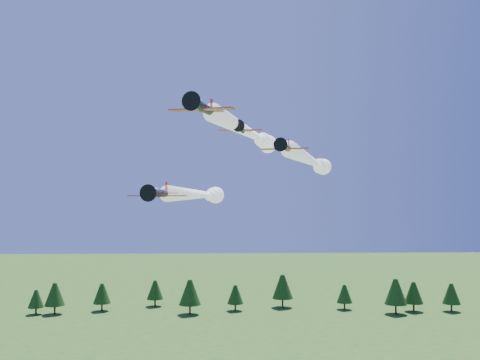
{
  "coord_description": "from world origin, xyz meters",
  "views": [
    {
      "loc": [
        -0.75,
        -75.25,
        38.71
      ],
      "look_at": [
        2.15,
        0.0,
        41.25
      ],
      "focal_mm": 40.0,
      "sensor_mm": 36.0,
      "label": 1
    }
  ],
  "objects_px": {
    "plane_lead": "(251,134)",
    "plane_left": "(201,194)",
    "plane_slot": "(241,129)",
    "plane_right": "(312,162)"
  },
  "relations": [
    {
      "from": "plane_lead",
      "to": "plane_left",
      "type": "height_order",
      "value": "plane_lead"
    },
    {
      "from": "plane_left",
      "to": "plane_slot",
      "type": "bearing_deg",
      "value": -60.67
    },
    {
      "from": "plane_lead",
      "to": "plane_right",
      "type": "distance_m",
      "value": 17.78
    },
    {
      "from": "plane_lead",
      "to": "plane_left",
      "type": "bearing_deg",
      "value": 145.43
    },
    {
      "from": "plane_lead",
      "to": "plane_slot",
      "type": "relative_size",
      "value": 6.73
    },
    {
      "from": "plane_lead",
      "to": "plane_right",
      "type": "height_order",
      "value": "plane_lead"
    },
    {
      "from": "plane_left",
      "to": "plane_slot",
      "type": "height_order",
      "value": "plane_slot"
    },
    {
      "from": "plane_lead",
      "to": "plane_right",
      "type": "bearing_deg",
      "value": 58.19
    },
    {
      "from": "plane_lead",
      "to": "plane_slot",
      "type": "height_order",
      "value": "plane_lead"
    },
    {
      "from": "plane_left",
      "to": "plane_lead",
      "type": "bearing_deg",
      "value": -39.05
    }
  ]
}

